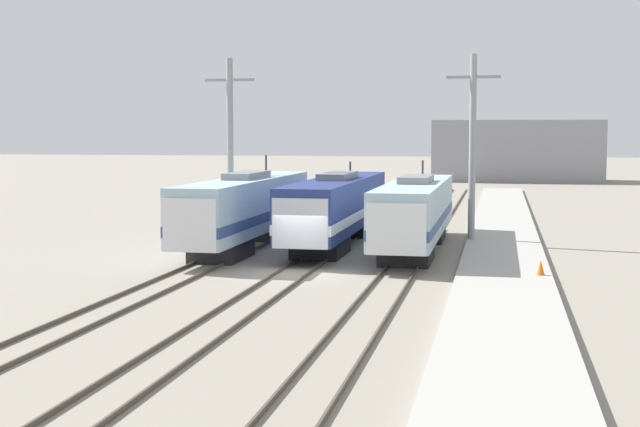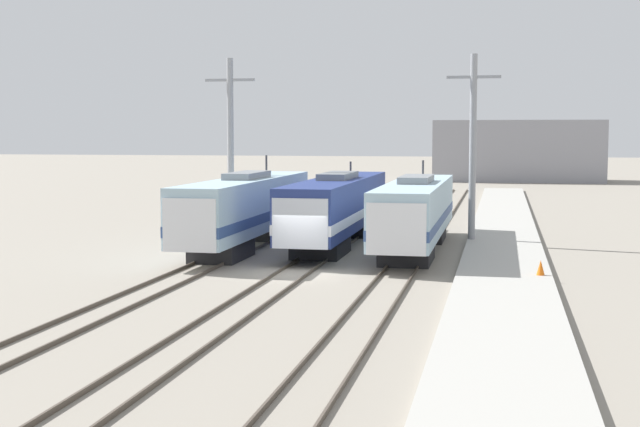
# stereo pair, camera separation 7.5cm
# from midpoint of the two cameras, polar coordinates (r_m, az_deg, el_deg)

# --- Properties ---
(ground_plane) EXTENTS (400.00, 400.00, 0.00)m
(ground_plane) POSITION_cam_midpoint_polar(r_m,az_deg,el_deg) (39.71, -1.71, -3.86)
(ground_plane) COLOR gray
(rail_pair_far_left) EXTENTS (1.51, 120.00, 0.15)m
(rail_pair_far_left) POSITION_cam_midpoint_polar(r_m,az_deg,el_deg) (40.97, -7.93, -3.52)
(rail_pair_far_left) COLOR #4C4238
(rail_pair_far_left) RESTS_ON ground_plane
(rail_pair_center) EXTENTS (1.51, 120.00, 0.15)m
(rail_pair_center) POSITION_cam_midpoint_polar(r_m,az_deg,el_deg) (39.70, -1.71, -3.75)
(rail_pair_center) COLOR #4C4238
(rail_pair_center) RESTS_ON ground_plane
(rail_pair_far_right) EXTENTS (1.51, 120.00, 0.15)m
(rail_pair_far_right) POSITION_cam_midpoint_polar(r_m,az_deg,el_deg) (38.92, 4.85, -3.95)
(rail_pair_far_right) COLOR #4C4238
(rail_pair_far_right) RESTS_ON ground_plane
(locomotive_far_left) EXTENTS (2.74, 18.38, 4.94)m
(locomotive_far_left) POSITION_cam_midpoint_polar(r_m,az_deg,el_deg) (47.99, -4.92, 0.25)
(locomotive_far_left) COLOR #232326
(locomotive_far_left) RESTS_ON ground_plane
(locomotive_center) EXTENTS (2.88, 19.16, 4.52)m
(locomotive_center) POSITION_cam_midpoint_polar(r_m,az_deg,el_deg) (49.34, 0.98, 0.35)
(locomotive_center) COLOR black
(locomotive_center) RESTS_ON ground_plane
(locomotive_far_right) EXTENTS (2.87, 18.03, 4.68)m
(locomotive_far_right) POSITION_cam_midpoint_polar(r_m,az_deg,el_deg) (46.87, 6.04, 0.04)
(locomotive_far_right) COLOR #232326
(locomotive_far_right) RESTS_ON ground_plane
(catenary_tower_left) EXTENTS (2.99, 0.38, 10.60)m
(catenary_tower_left) POSITION_cam_midpoint_polar(r_m,az_deg,el_deg) (52.83, -5.81, 4.34)
(catenary_tower_left) COLOR gray
(catenary_tower_left) RESTS_ON ground_plane
(catenary_tower_right) EXTENTS (2.99, 0.38, 10.60)m
(catenary_tower_right) POSITION_cam_midpoint_polar(r_m,az_deg,el_deg) (50.47, 9.69, 4.25)
(catenary_tower_right) COLOR gray
(catenary_tower_right) RESTS_ON ground_plane
(platform) EXTENTS (4.00, 120.00, 0.28)m
(platform) POSITION_cam_midpoint_polar(r_m,az_deg,el_deg) (38.66, 11.63, -4.00)
(platform) COLOR #A8A59E
(platform) RESTS_ON ground_plane
(traffic_cone) EXTENTS (0.35, 0.35, 0.64)m
(traffic_cone) POSITION_cam_midpoint_polar(r_m,az_deg,el_deg) (38.54, 13.89, -3.38)
(traffic_cone) COLOR orange
(traffic_cone) RESTS_ON platform
(depot_building) EXTENTS (21.38, 10.66, 7.86)m
(depot_building) POSITION_cam_midpoint_polar(r_m,az_deg,el_deg) (119.03, 12.46, 3.94)
(depot_building) COLOR gray
(depot_building) RESTS_ON ground_plane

